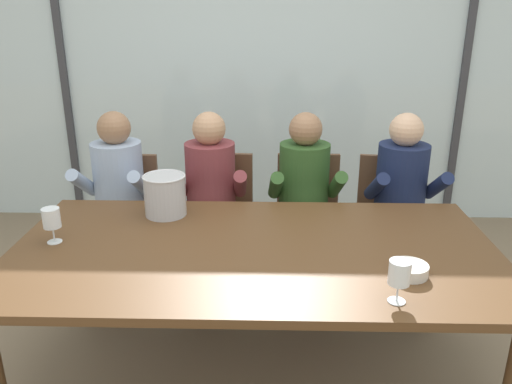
{
  "coord_description": "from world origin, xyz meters",
  "views": [
    {
      "loc": [
        0.07,
        -2.17,
        1.83
      ],
      "look_at": [
        0.0,
        0.35,
        0.91
      ],
      "focal_mm": 35.81,
      "sensor_mm": 36.0,
      "label": 1
    }
  ],
  "objects_px": {
    "chair_left_of_center": "(220,210)",
    "wine_glass_by_left_taster": "(52,220)",
    "chair_near_curtain": "(125,212)",
    "person_navy_polo": "(404,196)",
    "dining_table": "(254,259)",
    "chair_center": "(308,211)",
    "ice_bucket_primary": "(165,195)",
    "person_pale_blue_shirt": "(116,194)",
    "person_maroon_top": "(210,195)",
    "wine_glass_near_bucket": "(399,273)",
    "chair_right_of_center": "(389,214)",
    "tasting_bowl": "(409,270)",
    "person_olive_shirt": "(305,195)"
  },
  "relations": [
    {
      "from": "chair_right_of_center",
      "to": "person_olive_shirt",
      "type": "height_order",
      "value": "person_olive_shirt"
    },
    {
      "from": "chair_right_of_center",
      "to": "chair_near_curtain",
      "type": "bearing_deg",
      "value": -171.83
    },
    {
      "from": "chair_left_of_center",
      "to": "person_navy_polo",
      "type": "bearing_deg",
      "value": -3.54
    },
    {
      "from": "chair_right_of_center",
      "to": "wine_glass_by_left_taster",
      "type": "distance_m",
      "value": 2.1
    },
    {
      "from": "person_maroon_top",
      "to": "wine_glass_near_bucket",
      "type": "bearing_deg",
      "value": -60.56
    },
    {
      "from": "person_maroon_top",
      "to": "dining_table",
      "type": "bearing_deg",
      "value": -74.46
    },
    {
      "from": "chair_left_of_center",
      "to": "person_maroon_top",
      "type": "distance_m",
      "value": 0.25
    },
    {
      "from": "chair_near_curtain",
      "to": "person_pale_blue_shirt",
      "type": "height_order",
      "value": "person_pale_blue_shirt"
    },
    {
      "from": "person_pale_blue_shirt",
      "to": "ice_bucket_primary",
      "type": "height_order",
      "value": "person_pale_blue_shirt"
    },
    {
      "from": "person_pale_blue_shirt",
      "to": "chair_center",
      "type": "bearing_deg",
      "value": 11.16
    },
    {
      "from": "person_olive_shirt",
      "to": "person_navy_polo",
      "type": "height_order",
      "value": "same"
    },
    {
      "from": "person_olive_shirt",
      "to": "wine_glass_by_left_taster",
      "type": "xyz_separation_m",
      "value": [
        -1.26,
        -0.84,
        0.18
      ]
    },
    {
      "from": "person_maroon_top",
      "to": "chair_near_curtain",
      "type": "bearing_deg",
      "value": 164.8
    },
    {
      "from": "ice_bucket_primary",
      "to": "chair_right_of_center",
      "type": "bearing_deg",
      "value": 24.13
    },
    {
      "from": "chair_near_curtain",
      "to": "ice_bucket_primary",
      "type": "distance_m",
      "value": 0.8
    },
    {
      "from": "person_pale_blue_shirt",
      "to": "ice_bucket_primary",
      "type": "xyz_separation_m",
      "value": [
        0.42,
        -0.48,
        0.17
      ]
    },
    {
      "from": "chair_left_of_center",
      "to": "person_olive_shirt",
      "type": "height_order",
      "value": "person_olive_shirt"
    },
    {
      "from": "person_navy_polo",
      "to": "wine_glass_near_bucket",
      "type": "xyz_separation_m",
      "value": [
        -0.36,
        -1.32,
        0.18
      ]
    },
    {
      "from": "chair_near_curtain",
      "to": "tasting_bowl",
      "type": "xyz_separation_m",
      "value": [
        1.56,
        -1.23,
        0.26
      ]
    },
    {
      "from": "chair_left_of_center",
      "to": "person_navy_polo",
      "type": "relative_size",
      "value": 0.74
    },
    {
      "from": "wine_glass_near_bucket",
      "to": "chair_right_of_center",
      "type": "bearing_deg",
      "value": 78.1
    },
    {
      "from": "chair_left_of_center",
      "to": "wine_glass_by_left_taster",
      "type": "xyz_separation_m",
      "value": [
        -0.7,
        -1.01,
        0.35
      ]
    },
    {
      "from": "person_pale_blue_shirt",
      "to": "chair_right_of_center",
      "type": "bearing_deg",
      "value": 7.99
    },
    {
      "from": "chair_left_of_center",
      "to": "chair_near_curtain",
      "type": "bearing_deg",
      "value": -170.69
    },
    {
      "from": "chair_center",
      "to": "tasting_bowl",
      "type": "relative_size",
      "value": 5.59
    },
    {
      "from": "chair_left_of_center",
      "to": "chair_center",
      "type": "relative_size",
      "value": 1.0
    },
    {
      "from": "person_navy_polo",
      "to": "tasting_bowl",
      "type": "height_order",
      "value": "person_navy_polo"
    },
    {
      "from": "person_olive_shirt",
      "to": "person_pale_blue_shirt",
      "type": "bearing_deg",
      "value": 176.83
    },
    {
      "from": "chair_left_of_center",
      "to": "person_pale_blue_shirt",
      "type": "bearing_deg",
      "value": -160.61
    },
    {
      "from": "person_pale_blue_shirt",
      "to": "wine_glass_by_left_taster",
      "type": "relative_size",
      "value": 6.99
    },
    {
      "from": "person_navy_polo",
      "to": "chair_center",
      "type": "bearing_deg",
      "value": 161.37
    },
    {
      "from": "chair_right_of_center",
      "to": "tasting_bowl",
      "type": "bearing_deg",
      "value": -91.78
    },
    {
      "from": "chair_near_curtain",
      "to": "person_navy_polo",
      "type": "relative_size",
      "value": 0.74
    },
    {
      "from": "chair_left_of_center",
      "to": "wine_glass_by_left_taster",
      "type": "bearing_deg",
      "value": -120.06
    },
    {
      "from": "wine_glass_near_bucket",
      "to": "tasting_bowl",
      "type": "bearing_deg",
      "value": 64.7
    },
    {
      "from": "person_olive_shirt",
      "to": "ice_bucket_primary",
      "type": "xyz_separation_m",
      "value": [
        -0.79,
        -0.48,
        0.17
      ]
    },
    {
      "from": "person_maroon_top",
      "to": "person_navy_polo",
      "type": "height_order",
      "value": "same"
    },
    {
      "from": "wine_glass_by_left_taster",
      "to": "wine_glass_near_bucket",
      "type": "relative_size",
      "value": 1.0
    },
    {
      "from": "chair_left_of_center",
      "to": "chair_right_of_center",
      "type": "bearing_deg",
      "value": 2.83
    },
    {
      "from": "chair_left_of_center",
      "to": "person_pale_blue_shirt",
      "type": "height_order",
      "value": "person_pale_blue_shirt"
    },
    {
      "from": "person_pale_blue_shirt",
      "to": "person_navy_polo",
      "type": "distance_m",
      "value": 1.83
    },
    {
      "from": "person_navy_polo",
      "to": "person_pale_blue_shirt",
      "type": "bearing_deg",
      "value": 176.93
    },
    {
      "from": "tasting_bowl",
      "to": "ice_bucket_primary",
      "type": "bearing_deg",
      "value": 151.03
    },
    {
      "from": "person_olive_shirt",
      "to": "wine_glass_by_left_taster",
      "type": "height_order",
      "value": "person_olive_shirt"
    },
    {
      "from": "person_pale_blue_shirt",
      "to": "tasting_bowl",
      "type": "height_order",
      "value": "person_pale_blue_shirt"
    },
    {
      "from": "dining_table",
      "to": "person_navy_polo",
      "type": "bearing_deg",
      "value": 43.36
    },
    {
      "from": "person_maroon_top",
      "to": "tasting_bowl",
      "type": "xyz_separation_m",
      "value": [
        0.97,
        -1.11,
        0.08
      ]
    },
    {
      "from": "dining_table",
      "to": "chair_left_of_center",
      "type": "height_order",
      "value": "chair_left_of_center"
    },
    {
      "from": "chair_right_of_center",
      "to": "person_pale_blue_shirt",
      "type": "relative_size",
      "value": 0.74
    },
    {
      "from": "chair_near_curtain",
      "to": "chair_center",
      "type": "height_order",
      "value": "same"
    }
  ]
}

